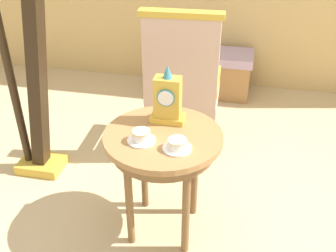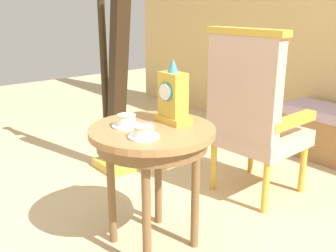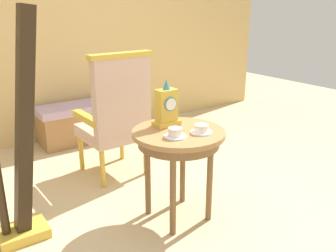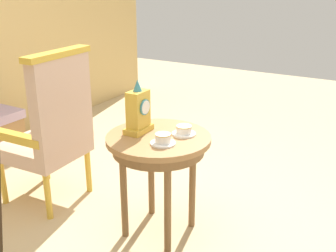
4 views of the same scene
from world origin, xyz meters
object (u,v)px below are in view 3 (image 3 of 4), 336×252
Objects in this scene: teacup_left at (175,133)px; mantel_clock at (167,108)px; teacup_right at (201,129)px; window_bench at (79,123)px; side_table at (179,142)px; armchair at (116,114)px; harp at (15,141)px.

mantel_clock reaches higher than teacup_left.
teacup_right is 2.11m from window_bench.
teacup_left reaches higher than side_table.
armchair is 0.66× the size of harp.
teacup_left is 0.27m from mantel_clock.
side_table is 0.17m from teacup_left.
harp reaches higher than teacup_right.
teacup_right is at bearing -50.96° from side_table.
harp is at bearing -153.22° from armchair.
window_bench is at bearing 89.87° from side_table.
armchair is at bearing 93.34° from mantel_clock.
teacup_left is 2.08m from window_bench.
teacup_right is at bearing -9.47° from teacup_left.
harp is (-0.99, 0.39, 0.10)m from side_table.
harp reaches higher than side_table.
mantel_clock is at bearing -86.66° from armchair.
teacup_left is at bearing -92.83° from window_bench.
window_bench is (0.10, 2.02, -0.48)m from teacup_left.
mantel_clock is 0.37× the size of window_bench.
side_table is at bearing -86.89° from armchair.
teacup_left is 1.01m from harp.
side_table is at bearing -21.37° from harp.
teacup_left reaches higher than window_bench.
teacup_right reaches higher than side_table.
armchair reaches higher than side_table.
teacup_right is 0.44× the size of mantel_clock.
mantel_clock is 0.76m from armchair.
teacup_left is 0.09× the size of harp.
teacup_right is at bearing -87.33° from window_bench.
harp reaches higher than teacup_left.
teacup_right is 0.13× the size of armchair.
teacup_left is at bearing -28.15° from harp.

